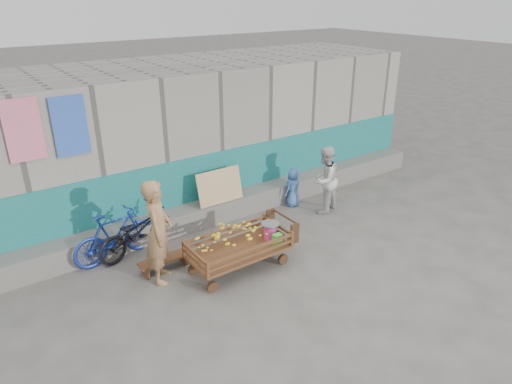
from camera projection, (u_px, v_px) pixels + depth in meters
ground at (273, 276)px, 7.76m from camera, size 80.00×80.00×0.00m
building_wall at (165, 136)px, 10.19m from camera, size 12.00×3.50×3.00m
banana_cart at (237, 242)px, 7.72m from camera, size 1.89×0.86×0.80m
bench at (165, 261)px, 7.87m from camera, size 0.90×0.27×0.23m
vendor_man at (158, 232)px, 7.32m from camera, size 0.70×0.78×1.79m
woman at (325, 180)px, 9.74m from camera, size 0.86×0.76×1.48m
child at (293, 188)px, 10.11m from camera, size 0.48×0.36×0.88m
bicycle_dark at (137, 232)px, 8.29m from camera, size 1.72×0.98×0.85m
bicycle_blue at (115, 236)px, 8.07m from camera, size 1.61×0.63×0.94m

